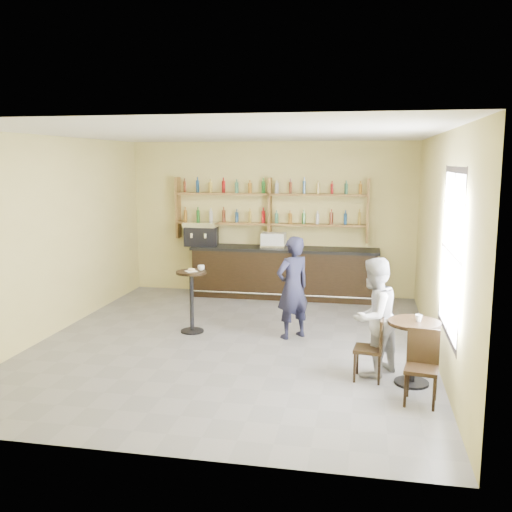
% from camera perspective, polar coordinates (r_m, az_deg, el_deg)
% --- Properties ---
extents(floor, '(7.00, 7.00, 0.00)m').
position_cam_1_polar(floor, '(8.99, -2.24, -8.67)').
color(floor, slate).
rests_on(floor, ground).
extents(ceiling, '(7.00, 7.00, 0.00)m').
position_cam_1_polar(ceiling, '(8.55, -2.38, 12.14)').
color(ceiling, white).
rests_on(ceiling, wall_back).
extents(wall_back, '(7.00, 0.00, 7.00)m').
position_cam_1_polar(wall_back, '(12.04, 1.50, 3.76)').
color(wall_back, '#D3C678').
rests_on(wall_back, floor).
extents(wall_front, '(7.00, 0.00, 7.00)m').
position_cam_1_polar(wall_front, '(5.34, -10.94, -3.71)').
color(wall_front, '#D3C678').
rests_on(wall_front, floor).
extents(wall_left, '(0.00, 7.00, 7.00)m').
position_cam_1_polar(wall_left, '(9.76, -19.74, 1.85)').
color(wall_left, '#D3C678').
rests_on(wall_left, floor).
extents(wall_right, '(0.00, 7.00, 7.00)m').
position_cam_1_polar(wall_right, '(8.47, 17.86, 0.87)').
color(wall_right, '#D3C678').
rests_on(wall_right, floor).
extents(window_pane, '(0.00, 2.00, 2.00)m').
position_cam_1_polar(window_pane, '(7.28, 18.96, 0.25)').
color(window_pane, white).
rests_on(window_pane, wall_right).
extents(window_frame, '(0.04, 1.70, 2.10)m').
position_cam_1_polar(window_frame, '(7.28, 18.91, 0.25)').
color(window_frame, black).
rests_on(window_frame, wall_right).
extents(shelf_unit, '(4.00, 0.26, 1.40)m').
position_cam_1_polar(shelf_unit, '(11.89, 1.40, 4.70)').
color(shelf_unit, brown).
rests_on(shelf_unit, wall_back).
extents(liquor_bottles, '(3.68, 0.10, 1.00)m').
position_cam_1_polar(liquor_bottles, '(11.88, 1.41, 5.52)').
color(liquor_bottles, '#8C5919').
rests_on(liquor_bottles, shelf_unit).
extents(bar_counter, '(3.85, 0.75, 1.04)m').
position_cam_1_polar(bar_counter, '(11.80, 2.84, -1.66)').
color(bar_counter, black).
rests_on(bar_counter, floor).
extents(espresso_machine, '(0.75, 0.55, 0.49)m').
position_cam_1_polar(espresso_machine, '(12.05, -5.48, 2.23)').
color(espresso_machine, black).
rests_on(espresso_machine, bar_counter).
extents(pastry_case, '(0.54, 0.45, 0.30)m').
position_cam_1_polar(pastry_case, '(11.73, 1.78, 1.59)').
color(pastry_case, silver).
rests_on(pastry_case, bar_counter).
extents(pedestal_table, '(0.53, 0.53, 1.03)m').
position_cam_1_polar(pedestal_table, '(9.46, -6.45, -4.57)').
color(pedestal_table, black).
rests_on(pedestal_table, floor).
extents(napkin, '(0.24, 0.24, 0.00)m').
position_cam_1_polar(napkin, '(9.35, -6.50, -1.51)').
color(napkin, white).
rests_on(napkin, pedestal_table).
extents(donut, '(0.13, 0.13, 0.04)m').
position_cam_1_polar(donut, '(9.34, -6.47, -1.38)').
color(donut, gold).
rests_on(donut, napkin).
extents(cup_pedestal, '(0.14, 0.14, 0.09)m').
position_cam_1_polar(cup_pedestal, '(9.40, -5.51, -1.18)').
color(cup_pedestal, white).
rests_on(cup_pedestal, pedestal_table).
extents(man_main, '(0.71, 0.69, 1.64)m').
position_cam_1_polar(man_main, '(9.06, 3.69, -3.16)').
color(man_main, black).
rests_on(man_main, floor).
extents(cafe_table, '(0.77, 0.77, 0.83)m').
position_cam_1_polar(cafe_table, '(7.55, 15.41, -9.31)').
color(cafe_table, black).
rests_on(cafe_table, floor).
extents(cup_cafe, '(0.12, 0.12, 0.08)m').
position_cam_1_polar(cup_cafe, '(7.43, 15.96, -5.99)').
color(cup_cafe, white).
rests_on(cup_cafe, cafe_table).
extents(chair_west, '(0.40, 0.40, 0.84)m').
position_cam_1_polar(chair_west, '(7.57, 11.18, -9.05)').
color(chair_west, black).
rests_on(chair_west, floor).
extents(chair_south, '(0.43, 0.43, 0.86)m').
position_cam_1_polar(chair_south, '(6.99, 16.21, -10.74)').
color(chair_south, black).
rests_on(chair_south, floor).
extents(patron_second, '(0.93, 0.97, 1.57)m').
position_cam_1_polar(patron_second, '(7.66, 11.65, -5.98)').
color(patron_second, '#98989D').
rests_on(patron_second, floor).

